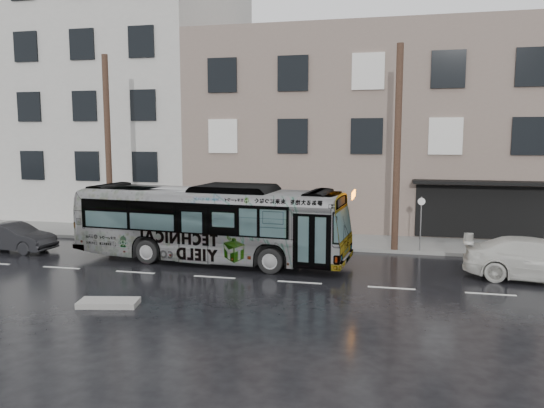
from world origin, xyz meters
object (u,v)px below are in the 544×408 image
(sign_post, at_px, (421,224))
(white_sedan, at_px, (539,260))
(utility_pole_rear, at_px, (108,147))
(utility_pole_front, at_px, (397,149))
(bus, at_px, (210,223))
(dark_sedan, at_px, (14,237))

(sign_post, bearing_deg, white_sedan, -41.87)
(utility_pole_rear, height_order, white_sedan, utility_pole_rear)
(utility_pole_front, height_order, bus, utility_pole_front)
(utility_pole_rear, distance_m, bus, 7.90)
(dark_sedan, bearing_deg, sign_post, -74.42)
(sign_post, xyz_separation_m, bus, (-8.63, -3.37, 0.26))
(sign_post, distance_m, dark_sedan, 18.35)
(utility_pole_front, relative_size, bus, 0.78)
(utility_pole_front, relative_size, dark_sedan, 2.32)
(white_sedan, xyz_separation_m, dark_sedan, (-21.98, 0.07, -0.12))
(bus, xyz_separation_m, dark_sedan, (-9.36, -0.13, -0.97))
(white_sedan, bearing_deg, utility_pole_front, 62.71)
(utility_pole_front, xyz_separation_m, bus, (-7.53, -3.37, -3.04))
(bus, xyz_separation_m, white_sedan, (12.61, -0.20, -0.86))
(utility_pole_rear, bearing_deg, sign_post, 0.00)
(utility_pole_rear, height_order, bus, utility_pole_rear)
(bus, relative_size, white_sedan, 2.23)
(bus, bearing_deg, utility_pole_front, -61.06)
(utility_pole_front, xyz_separation_m, sign_post, (1.10, 0.00, -3.30))
(bus, distance_m, white_sedan, 12.64)
(bus, bearing_deg, dark_sedan, 95.65)
(sign_post, relative_size, bus, 0.21)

